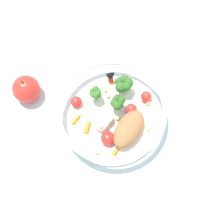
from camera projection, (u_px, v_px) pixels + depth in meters
name	position (u px, v px, depth m)	size (l,w,h in m)	color
ground_plane	(117.00, 120.00, 0.76)	(2.40, 2.40, 0.00)	silver
food_container	(114.00, 113.00, 0.73)	(0.25, 0.25, 0.06)	white
loose_apple	(26.00, 89.00, 0.75)	(0.07, 0.07, 0.08)	red
folded_napkin	(200.00, 198.00, 0.69)	(0.14, 0.14, 0.01)	white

